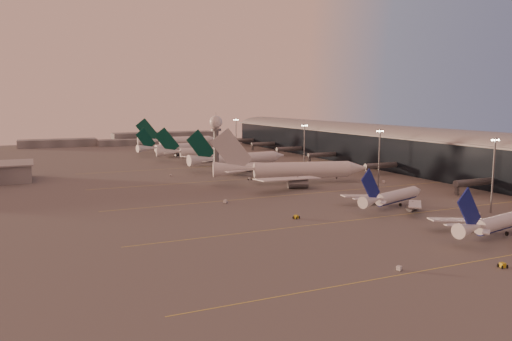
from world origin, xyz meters
name	(u,v)px	position (x,y,z in m)	size (l,w,h in m)	color
ground	(343,231)	(0.00, 0.00, 0.00)	(700.00, 700.00, 0.00)	#595757
taxiway_markings	(327,191)	(30.00, 56.00, 0.01)	(180.00, 185.25, 0.02)	#E2D14F
terminal	(393,148)	(107.88, 110.09, 10.52)	(57.00, 362.00, 23.04)	black
radar_tower	(216,133)	(5.00, 120.00, 20.95)	(6.40, 6.40, 31.10)	#5A5C61
mast_a	(493,172)	(58.00, 0.00, 13.74)	(3.60, 0.56, 25.00)	#5A5C61
mast_b	(379,156)	(55.00, 55.00, 13.74)	(3.60, 0.56, 25.00)	#5A5C61
mast_c	(304,146)	(50.00, 110.00, 13.74)	(3.60, 0.56, 25.00)	#5A5C61
mast_d	(236,135)	(48.00, 200.00, 13.74)	(3.60, 0.56, 25.00)	#5A5C61
distant_horizon	(134,139)	(2.62, 325.14, 3.89)	(165.00, 37.50, 9.00)	slate
narrowbody_near	(497,225)	(35.17, -21.62, 3.07)	(38.40, 30.34, 15.17)	silver
narrowbody_mid	(393,199)	(34.16, 20.11, 3.07)	(37.14, 29.10, 15.14)	silver
widebody_white	(292,174)	(26.78, 80.45, 4.35)	(69.90, 55.31, 25.11)	silver
greentail_a	(239,161)	(24.12, 136.10, 3.93)	(61.00, 48.95, 22.24)	silver
greentail_b	(202,154)	(18.06, 183.00, 3.69)	(57.55, 46.31, 20.91)	silver
greentail_c	(172,149)	(9.78, 224.03, 3.40)	(51.86, 41.36, 19.22)	silver
greentail_d	(179,143)	(27.01, 267.35, 4.22)	(65.85, 53.14, 23.91)	silver
gsv_truck_a	(400,265)	(-7.39, -32.58, 1.09)	(5.59, 4.03, 2.14)	silver
gsv_tug_near	(503,265)	(14.34, -40.71, 0.54)	(2.72, 3.96, 1.05)	gold
gsv_catering_a	(479,210)	(51.08, -1.36, 1.96)	(5.17, 3.36, 3.91)	silver
gsv_tug_mid	(296,217)	(-4.80, 18.95, 0.55)	(3.66, 4.34, 1.07)	gold
gsv_truck_b	(378,195)	(40.31, 36.34, 1.22)	(6.26, 3.69, 2.38)	silver
gsv_truck_c	(226,200)	(-16.21, 50.73, 1.29)	(6.12, 5.85, 2.52)	silver
gsv_catering_b	(384,178)	(64.37, 62.96, 2.30)	(6.13, 4.48, 4.60)	silver
gsv_tug_far	(250,179)	(12.81, 96.12, 0.54)	(2.92, 4.04, 1.05)	silver
gsv_truck_d	(171,174)	(-17.81, 122.99, 1.01)	(3.39, 5.22, 1.98)	silver
gsv_tug_hangar	(271,160)	(56.08, 162.14, 0.53)	(3.59, 2.16, 1.03)	gold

